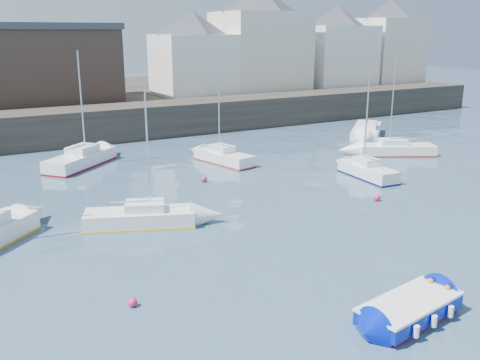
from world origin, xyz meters
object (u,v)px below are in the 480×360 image
sailboat_c (368,171)px  sailboat_d (396,149)px  buoy_mid (377,201)px  sailboat_g (366,131)px  sailboat_h (81,159)px  sailboat_f (224,157)px  buoy_near (133,306)px  buoy_far (204,182)px  sailboat_b (140,217)px  blue_dinghy (409,309)px

sailboat_c → sailboat_d: size_ratio=0.82×
sailboat_d → buoy_mid: size_ratio=18.30×
sailboat_g → sailboat_h: sailboat_g is taller
sailboat_d → sailboat_f: 14.07m
sailboat_g → sailboat_d: bearing=-114.9°
sailboat_h → buoy_near: size_ratio=24.29×
sailboat_c → sailboat_f: size_ratio=0.93×
buoy_near → buoy_far: 16.70m
sailboat_f → sailboat_h: 10.54m
sailboat_c → buoy_mid: size_ratio=15.07×
sailboat_h → buoy_far: sailboat_h is taller
sailboat_b → sailboat_f: size_ratio=1.04×
blue_dinghy → buoy_near: 9.76m
sailboat_h → sailboat_g: bearing=-4.3°
buoy_far → sailboat_f: bearing=47.7°
sailboat_b → sailboat_g: (26.62, 12.25, 0.07)m
blue_dinghy → sailboat_h: size_ratio=0.51×
buoy_far → blue_dinghy: bearing=-94.8°
buoy_far → sailboat_d: bearing=-1.6°
sailboat_c → buoy_far: 11.12m
sailboat_c → sailboat_h: size_ratio=0.77×
sailboat_b → sailboat_h: size_ratio=0.86×
buoy_far → sailboat_g: bearing=17.6°
sailboat_b → sailboat_c: sailboat_b is taller
sailboat_f → buoy_mid: (3.42, -12.73, -0.48)m
sailboat_c → sailboat_f: (-6.49, 8.58, -0.00)m
sailboat_f → buoy_near: sailboat_f is taller
sailboat_b → buoy_near: sailboat_b is taller
sailboat_c → sailboat_h: (-16.09, 12.93, 0.05)m
sailboat_b → buoy_far: (6.47, 5.87, -0.47)m
sailboat_b → buoy_mid: size_ratio=16.93×
blue_dinghy → sailboat_f: sailboat_f is taller
blue_dinghy → sailboat_b: bearing=109.8°
sailboat_b → sailboat_h: bearing=88.0°
blue_dinghy → sailboat_g: sailboat_g is taller
sailboat_b → sailboat_d: 24.05m
sailboat_d → buoy_far: (-16.97, 0.47, -0.47)m
sailboat_c → buoy_near: bearing=-155.2°
sailboat_c → sailboat_g: (10.04, 10.99, 0.05)m
sailboat_h → sailboat_c: bearing=-38.8°
buoy_mid → blue_dinghy: bearing=-129.3°
sailboat_d → buoy_near: 29.65m
sailboat_b → sailboat_g: bearing=24.7°
buoy_near → buoy_mid: (16.60, 4.93, 0.00)m
sailboat_c → buoy_far: (-10.11, 4.60, -0.49)m
sailboat_c → sailboat_f: sailboat_f is taller
sailboat_g → buoy_mid: 20.04m
buoy_mid → sailboat_g: bearing=49.1°
buoy_near → buoy_far: (9.57, 13.68, 0.00)m
sailboat_c → buoy_mid: sailboat_c is taller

